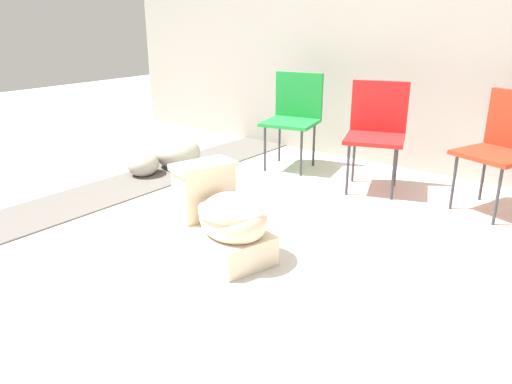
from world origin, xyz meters
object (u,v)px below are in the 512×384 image
object	(u,v)px
folding_chair_right	(506,140)
boulder_far	(143,164)
boulder_near	(177,152)
folding_chair_middle	(377,124)
folding_chair_left	(295,110)
toilet	(224,219)

from	to	relation	value
folding_chair_right	boulder_far	distance (m)	2.83
boulder_far	folding_chair_right	bearing A→B (deg)	21.91
boulder_near	folding_chair_middle	bearing A→B (deg)	20.55
folding_chair_left	toilet	bearing A→B (deg)	8.40
folding_chair_left	folding_chair_middle	world-z (taller)	same
boulder_near	boulder_far	distance (m)	0.36
folding_chair_right	boulder_near	bearing A→B (deg)	-54.97
boulder_near	boulder_far	world-z (taller)	boulder_near
folding_chair_left	boulder_far	bearing A→B (deg)	-51.84
toilet	boulder_near	distance (m)	1.82
toilet	folding_chair_middle	distance (m)	1.68
folding_chair_left	folding_chair_middle	distance (m)	0.85
boulder_near	boulder_far	xyz separation A→B (m)	(-0.06, -0.35, -0.04)
toilet	boulder_near	size ratio (longest dim) A/B	1.68
toilet	folding_chair_middle	world-z (taller)	folding_chair_middle
folding_chair_right	toilet	bearing A→B (deg)	-11.67
folding_chair_left	boulder_near	bearing A→B (deg)	-61.44
folding_chair_right	folding_chair_middle	bearing A→B (deg)	-65.07
folding_chair_left	folding_chair_right	bearing A→B (deg)	76.25
folding_chair_middle	folding_chair_right	xyz separation A→B (m)	(0.92, 0.08, 0.00)
folding_chair_left	boulder_far	world-z (taller)	folding_chair_left
folding_chair_middle	folding_chair_left	bearing A→B (deg)	-116.43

